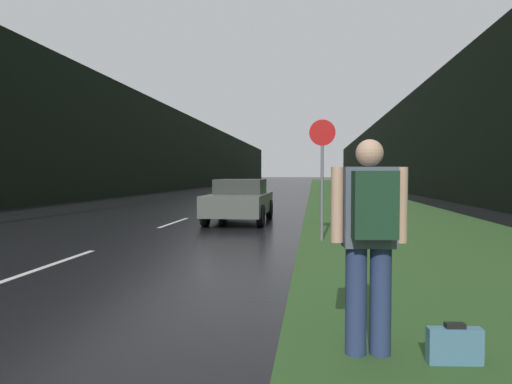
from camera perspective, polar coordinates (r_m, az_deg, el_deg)
grass_verge at (r=39.61m, az=11.05°, el=-0.09°), size 6.00×240.00×0.02m
lane_stripe_b at (r=8.58m, az=-24.37°, el=-8.34°), size 0.12×3.00×0.01m
lane_stripe_c at (r=14.94m, az=-10.17°, el=-3.77°), size 0.12×3.00×0.01m
lane_stripe_d at (r=21.70m, az=-4.66°, el=-1.90°), size 0.12×3.00×0.01m
lane_stripe_e at (r=28.58m, az=-1.78°, el=-0.92°), size 0.12×3.00×0.01m
treeline_far_side at (r=51.64m, az=-9.27°, el=4.91°), size 2.00×140.00×8.06m
treeline_near_side at (r=50.30m, az=17.16°, el=4.91°), size 2.00×140.00×8.07m
stop_sign at (r=10.60m, az=8.27°, el=2.82°), size 0.60×0.07×2.81m
hitchhiker_with_backpack at (r=3.92m, az=14.03°, el=-5.04°), size 0.64×0.46×1.84m
suitcase at (r=4.18m, az=23.57°, el=-17.27°), size 0.44×0.14×0.35m
car_passing_near at (r=14.90m, az=-2.01°, el=-1.02°), size 1.88×4.27×1.39m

